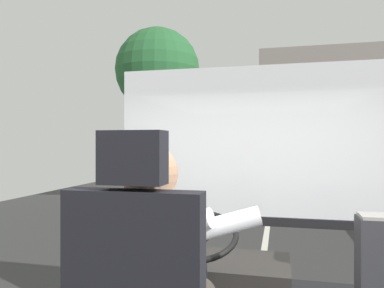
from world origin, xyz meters
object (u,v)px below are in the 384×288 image
object	(u,v)px
parked_car_red	(374,172)
parked_car_blue	(343,165)
bus_driver	(156,276)
fare_box	(377,276)
steering_console	(211,284)

from	to	relation	value
parked_car_red	parked_car_blue	size ratio (longest dim) A/B	0.97
bus_driver	fare_box	xyz separation A→B (m)	(1.07, 1.14, -0.31)
parked_car_red	bus_driver	bearing A→B (deg)	-105.67
fare_box	steering_console	bearing A→B (deg)	177.10
steering_console	parked_car_red	xyz separation A→B (m)	(4.66, 15.42, -0.26)
bus_driver	parked_car_red	world-z (taller)	bus_driver
bus_driver	steering_console	size ratio (longest dim) A/B	0.75
fare_box	parked_car_red	xyz separation A→B (m)	(3.59, 15.48, -0.43)
parked_car_red	parked_car_blue	distance (m)	5.79
fare_box	parked_car_blue	xyz separation A→B (m)	(3.18, 21.26, -0.48)
bus_driver	steering_console	world-z (taller)	bus_driver
bus_driver	steering_console	distance (m)	1.28
fare_box	parked_car_blue	size ratio (longest dim) A/B	0.18
steering_console	fare_box	xyz separation A→B (m)	(1.07, -0.05, 0.17)
bus_driver	parked_car_blue	bearing A→B (deg)	79.23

